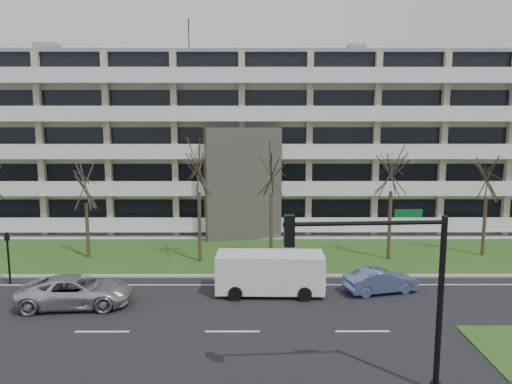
{
  "coord_description": "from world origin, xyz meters",
  "views": [
    {
      "loc": [
        1.03,
        -21.76,
        9.73
      ],
      "look_at": [
        1.12,
        10.0,
        5.02
      ],
      "focal_mm": 35.0,
      "sensor_mm": 36.0,
      "label": 1
    }
  ],
  "objects_px": {
    "white_van": "(271,270)",
    "pedestrian_signal": "(8,251)",
    "traffic_signal": "(389,277)",
    "blue_sedan": "(381,281)",
    "silver_pickup": "(76,291)"
  },
  "relations": [
    {
      "from": "pedestrian_signal",
      "to": "white_van",
      "type": "bearing_deg",
      "value": -29.11
    },
    {
      "from": "white_van",
      "to": "silver_pickup",
      "type": "bearing_deg",
      "value": -168.43
    },
    {
      "from": "traffic_signal",
      "to": "pedestrian_signal",
      "type": "relative_size",
      "value": 2.14
    },
    {
      "from": "silver_pickup",
      "to": "traffic_signal",
      "type": "height_order",
      "value": "traffic_signal"
    },
    {
      "from": "blue_sedan",
      "to": "white_van",
      "type": "xyz_separation_m",
      "value": [
        -6.18,
        -0.19,
        0.71
      ]
    },
    {
      "from": "blue_sedan",
      "to": "traffic_signal",
      "type": "distance_m",
      "value": 11.33
    },
    {
      "from": "blue_sedan",
      "to": "white_van",
      "type": "relative_size",
      "value": 0.68
    },
    {
      "from": "silver_pickup",
      "to": "white_van",
      "type": "xyz_separation_m",
      "value": [
        10.26,
        1.82,
        0.59
      ]
    },
    {
      "from": "silver_pickup",
      "to": "white_van",
      "type": "relative_size",
      "value": 0.95
    },
    {
      "from": "white_van",
      "to": "pedestrian_signal",
      "type": "height_order",
      "value": "pedestrian_signal"
    },
    {
      "from": "traffic_signal",
      "to": "white_van",
      "type": "bearing_deg",
      "value": 105.82
    },
    {
      "from": "white_van",
      "to": "pedestrian_signal",
      "type": "xyz_separation_m",
      "value": [
        -15.46,
        1.75,
        0.6
      ]
    },
    {
      "from": "pedestrian_signal",
      "to": "traffic_signal",
      "type": "bearing_deg",
      "value": -54.72
    },
    {
      "from": "traffic_signal",
      "to": "pedestrian_signal",
      "type": "height_order",
      "value": "traffic_signal"
    },
    {
      "from": "blue_sedan",
      "to": "pedestrian_signal",
      "type": "xyz_separation_m",
      "value": [
        -21.64,
        1.56,
        1.31
      ]
    }
  ]
}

